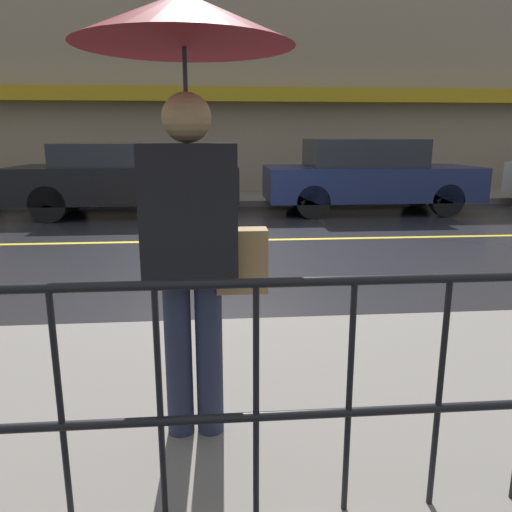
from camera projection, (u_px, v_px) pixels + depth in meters
The scene contains 9 objects.
ground_plane at pixel (234, 241), 7.76m from camera, with size 80.00×80.00×0.00m, color black.
sidewalk_near at pixel (272, 402), 2.92m from camera, with size 28.00×2.42×0.13m.
sidewalk_far at pixel (226, 198), 12.42m from camera, with size 28.00×2.13×0.13m.
lane_marking at pixel (234, 240), 7.75m from camera, with size 25.20×0.12×0.01m.
building_storefront at pixel (223, 93), 12.96m from camera, with size 28.00×0.85×5.33m.
railing_foreground at pixel (304, 371), 1.84m from camera, with size 12.00×0.04×0.97m.
pedestrian at pixel (188, 110), 2.16m from camera, with size 0.94×0.94×2.03m.
car_black at pixel (126, 178), 10.06m from camera, with size 4.42×1.74×1.45m.
car_navy at pixel (368, 176), 10.48m from camera, with size 4.39×1.70×1.52m.
Camera 1 is at (-0.32, -7.60, 1.58)m, focal length 35.00 mm.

